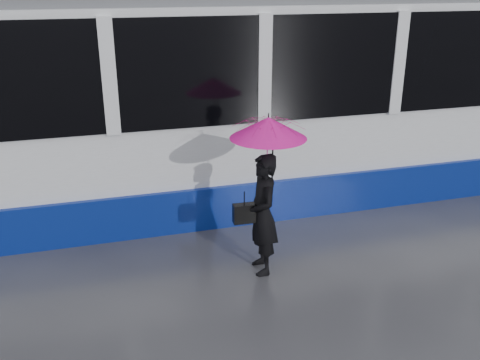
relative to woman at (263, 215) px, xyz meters
name	(u,v)px	position (x,y,z in m)	size (l,w,h in m)	color
ground	(137,287)	(-1.51, 0.02, -0.74)	(90.00, 90.00, 0.00)	#2C2C32
rails	(120,204)	(-1.51, 2.52, -0.73)	(34.00, 1.51, 0.02)	#3F3D38
woman	(263,215)	(0.00, 0.00, 0.00)	(0.54, 0.35, 1.48)	black
umbrella	(268,142)	(0.05, 0.00, 0.88)	(0.90, 0.90, 1.00)	#FF1556
handbag	(244,213)	(-0.22, 0.02, 0.04)	(0.27, 0.13, 0.41)	black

